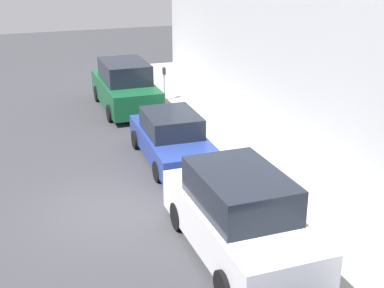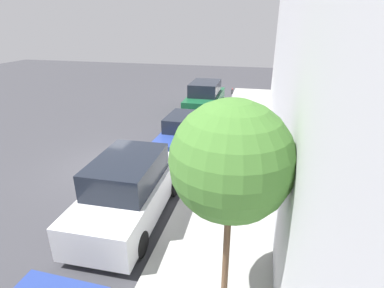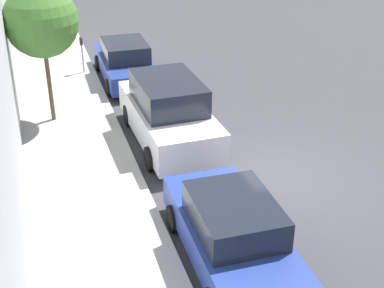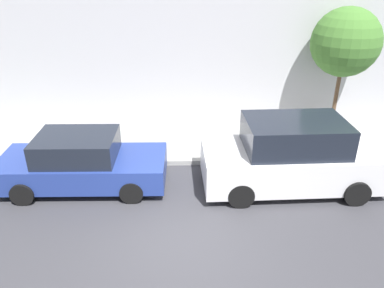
{
  "view_description": "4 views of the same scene",
  "coord_description": "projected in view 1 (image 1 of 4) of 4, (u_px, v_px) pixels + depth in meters",
  "views": [
    {
      "loc": [
        -2.08,
        -12.36,
        6.61
      ],
      "look_at": [
        2.64,
        1.44,
        1.0
      ],
      "focal_mm": 50.0,
      "sensor_mm": 36.0,
      "label": 1
    },
    {
      "loc": [
        5.88,
        -9.99,
        5.63
      ],
      "look_at": [
        3.27,
        0.82,
        1.0
      ],
      "focal_mm": 28.0,
      "sensor_mm": 36.0,
      "label": 2
    },
    {
      "loc": [
        5.88,
        11.0,
        7.4
      ],
      "look_at": [
        2.2,
        -0.71,
        1.0
      ],
      "focal_mm": 50.0,
      "sensor_mm": 36.0,
      "label": 3
    },
    {
      "loc": [
        -6.6,
        0.05,
        5.67
      ],
      "look_at": [
        2.95,
        -0.24,
        1.0
      ],
      "focal_mm": 35.0,
      "sensor_mm": 36.0,
      "label": 4
    }
  ],
  "objects": [
    {
      "name": "parked_sedan_third",
      "position": [
        172.0,
        138.0,
        16.86
      ],
      "size": [
        1.92,
        4.53,
        1.54
      ],
      "color": "navy",
      "rests_on": "ground_plane"
    },
    {
      "name": "ground_plane",
      "position": [
        114.0,
        210.0,
        13.92
      ],
      "size": [
        60.0,
        60.0,
        0.0
      ],
      "primitive_type": "plane",
      "color": "#38383D"
    },
    {
      "name": "sidewalk",
      "position": [
        285.0,
        181.0,
        15.4
      ],
      "size": [
        2.98,
        32.0,
        0.15
      ],
      "color": "#9E9E99",
      "rests_on": "ground_plane"
    },
    {
      "name": "parked_suv_second",
      "position": [
        239.0,
        217.0,
        11.68
      ],
      "size": [
        2.08,
        4.85,
        1.98
      ],
      "color": "silver",
      "rests_on": "ground_plane"
    },
    {
      "name": "parking_meter_far",
      "position": [
        164.0,
        80.0,
        22.58
      ],
      "size": [
        0.11,
        0.15,
        1.46
      ],
      "color": "#ADADB2",
      "rests_on": "sidewalk"
    },
    {
      "name": "parked_suv_fourth",
      "position": [
        125.0,
        87.0,
        21.96
      ],
      "size": [
        2.08,
        4.82,
        1.98
      ],
      "color": "#14512D",
      "rests_on": "ground_plane"
    }
  ]
}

